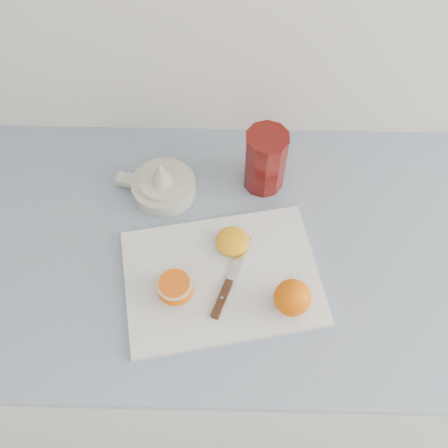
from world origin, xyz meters
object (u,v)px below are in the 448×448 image
counter (236,322)px  half_orange (175,288)px  cutting_board (222,277)px  citrus_juicer (163,184)px  red_tumbler (265,162)px

counter → half_orange: 0.51m
counter → cutting_board: size_ratio=6.37×
citrus_juicer → counter: bearing=-35.8°
citrus_juicer → half_orange: bearing=-79.4°
half_orange → counter: bearing=44.7°
cutting_board → half_orange: (-0.08, -0.04, 0.03)m
half_orange → red_tumbler: 0.32m
cutting_board → half_orange: size_ratio=5.39×
counter → cutting_board: (-0.04, -0.08, 0.45)m
citrus_juicer → cutting_board: bearing=-57.6°
half_orange → red_tumbler: bearing=58.1°
half_orange → citrus_juicer: (-0.04, 0.24, -0.01)m
counter → red_tumbler: 0.53m
counter → cutting_board: bearing=-113.6°
counter → half_orange: bearing=-135.3°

